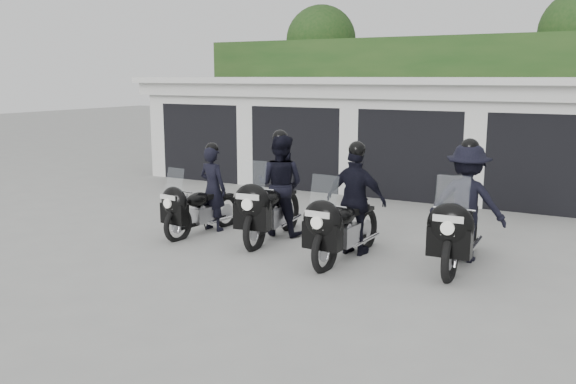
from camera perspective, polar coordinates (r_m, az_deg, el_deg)
The scene contains 7 objects.
ground at distance 10.22m, azimuth 1.50°, elevation -6.23°, with size 80.00×80.00×0.00m, color gray.
garage_block at distance 17.40m, azimuth 13.88°, elevation 5.31°, with size 16.40×6.80×2.96m.
background_vegetation at distance 21.99m, azimuth 18.36°, elevation 9.67°, with size 20.00×3.90×5.80m.
police_bike_a at distance 11.81m, azimuth -7.96°, elevation -0.46°, with size 0.76×2.05×1.78m.
police_bike_b at distance 11.36m, azimuth -1.15°, elevation 0.05°, with size 1.01×2.38×2.07m.
police_bike_c at distance 10.16m, azimuth 5.90°, elevation -1.46°, with size 1.12×2.29×1.99m.
police_bike_d at distance 10.15m, azimuth 16.17°, elevation -1.61°, with size 1.27×2.39×2.08m.
Camera 1 is at (4.48, -8.68, 2.99)m, focal length 38.00 mm.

